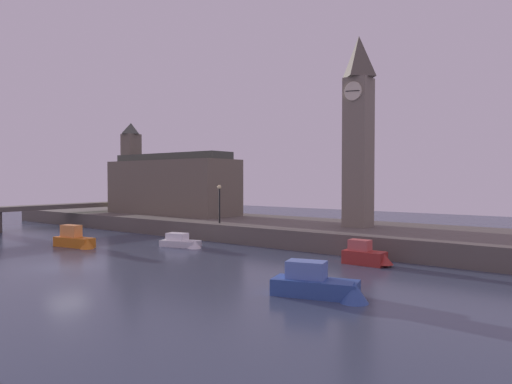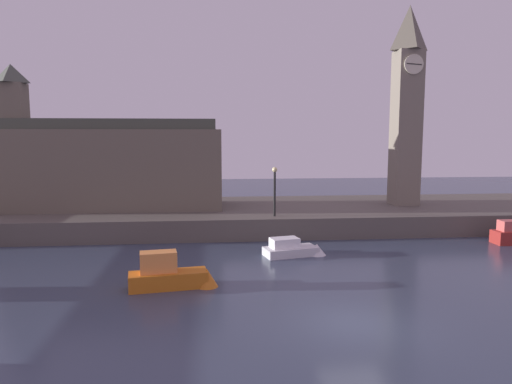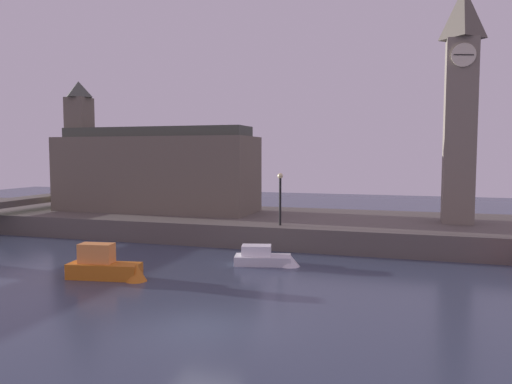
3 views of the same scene
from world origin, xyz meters
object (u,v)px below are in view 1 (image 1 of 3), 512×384
streetlamp (219,199)px  boat_patrol_orange (76,240)px  clock_tower (358,128)px  boat_tour_blue (322,285)px  parliament_hall (169,184)px  boat_dinghy_red (367,256)px  boat_ferry_white (184,242)px

streetlamp → boat_patrol_orange: streetlamp is taller
clock_tower → streetlamp: bearing=-157.5°
boat_patrol_orange → boat_tour_blue: 23.63m
boat_patrol_orange → boat_tour_blue: (23.55, -1.94, -0.05)m
parliament_hall → boat_patrol_orange: parliament_hall is taller
boat_patrol_orange → boat_dinghy_red: size_ratio=1.34×
parliament_hall → streetlamp: size_ratio=4.80×
boat_dinghy_red → boat_ferry_white: bearing=-173.6°
parliament_hall → clock_tower: bearing=-1.0°
boat_tour_blue → boat_dinghy_red: bearing=101.2°
parliament_hall → streetlamp: 13.29m
boat_tour_blue → boat_patrol_orange: bearing=175.3°
boat_tour_blue → boat_dinghy_red: size_ratio=1.54×
parliament_hall → boat_patrol_orange: bearing=-68.4°
boat_dinghy_red → parliament_hall: bearing=163.2°
boat_patrol_orange → boat_ferry_white: (6.82, 5.30, -0.23)m
clock_tower → boat_ferry_white: clock_tower is taller
streetlamp → boat_dinghy_red: streetlamp is taller
streetlamp → boat_tour_blue: (17.41, -12.29, -3.13)m
clock_tower → boat_patrol_orange: (-17.36, -14.99, -9.04)m
parliament_hall → boat_dinghy_red: 29.44m
parliament_hall → streetlamp: (12.23, -5.05, -1.21)m
streetlamp → boat_tour_blue: 21.54m
clock_tower → boat_dinghy_red: size_ratio=4.92×
boat_ferry_white → boat_tour_blue: size_ratio=0.82×
streetlamp → clock_tower: bearing=22.5°
clock_tower → boat_dinghy_red: 12.88m
boat_tour_blue → parliament_hall: bearing=149.7°
streetlamp → boat_dinghy_red: size_ratio=1.08×
streetlamp → boat_ferry_white: (0.68, -5.05, -3.31)m
streetlamp → boat_dinghy_red: bearing=-12.2°
streetlamp → boat_tour_blue: size_ratio=0.70×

